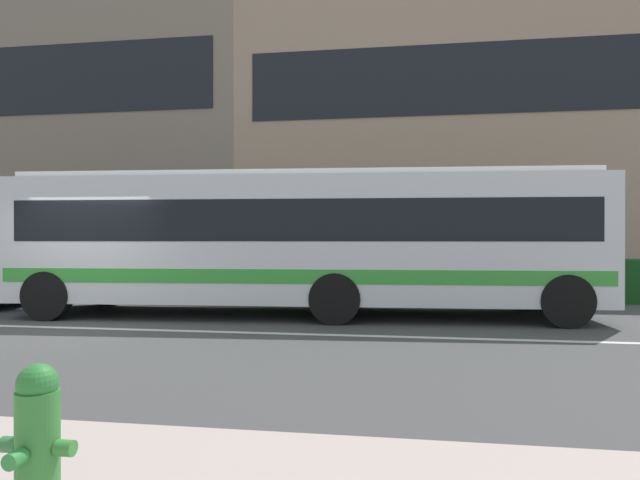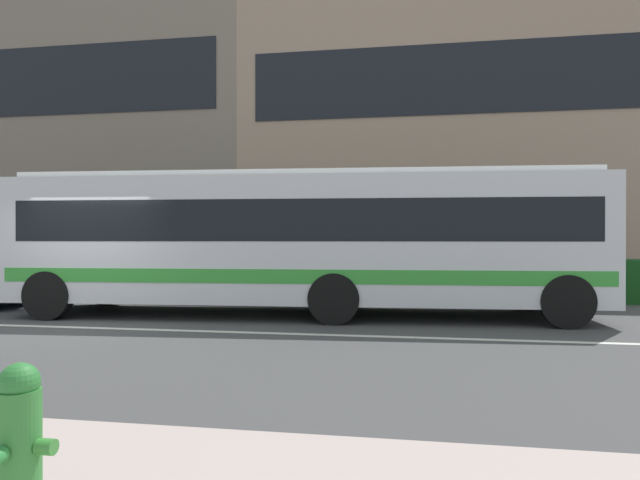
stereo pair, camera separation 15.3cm
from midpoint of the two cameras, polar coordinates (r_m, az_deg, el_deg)
The scene contains 7 objects.
ground_plane at distance 11.28m, azimuth -24.79°, elevation -8.36°, with size 160.00×160.00×0.00m, color #454546.
lane_centre_line at distance 11.28m, azimuth -24.79°, elevation -8.34°, with size 60.00×0.16×0.01m, color silver.
hedge_row_far at distance 15.45m, azimuth -2.14°, elevation -3.92°, with size 19.08×1.10×1.11m, color #154518.
apartment_block_left at distance 30.39m, azimuth -23.59°, elevation 9.97°, with size 20.00×11.51×13.61m.
apartment_block_right at distance 25.71m, azimuth 15.93°, elevation 10.47°, with size 18.34×11.51×12.47m.
transit_bus at distance 11.72m, azimuth -1.45°, elevation 0.26°, with size 12.35×3.36×3.05m.
fire_hydrant at distance 3.61m, azimuth -28.07°, elevation -18.44°, with size 0.43×0.38×0.84m.
Camera 2 is at (6.34, -9.22, 1.70)m, focal length 30.31 mm.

